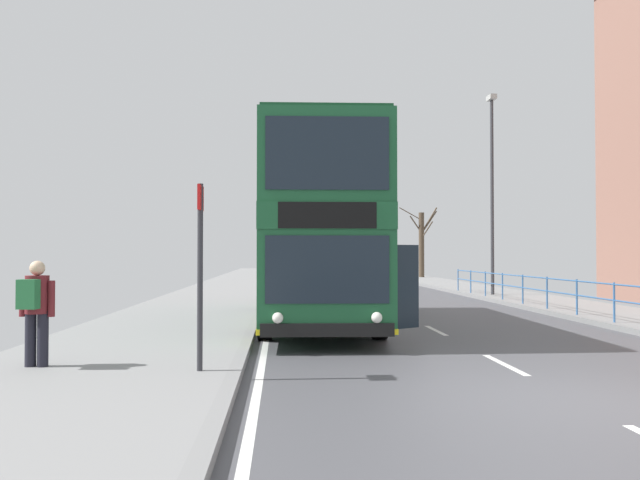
# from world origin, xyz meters

# --- Properties ---
(ground) EXTENTS (15.80, 140.00, 0.20)m
(ground) POSITION_xyz_m (-0.72, -0.00, 0.04)
(ground) COLOR #4C4C51
(double_decker_bus_main) EXTENTS (3.23, 10.27, 4.56)m
(double_decker_bus_main) POSITION_xyz_m (-2.71, 8.78, 2.38)
(double_decker_bus_main) COLOR #19512D
(double_decker_bus_main) RESTS_ON ground
(pedestrian_railing_far_kerb) EXTENTS (0.05, 22.29, 0.97)m
(pedestrian_railing_far_kerb) POSITION_xyz_m (4.45, 10.65, 0.80)
(pedestrian_railing_far_kerb) COLOR #386BA8
(pedestrian_railing_far_kerb) RESTS_ON ground
(pedestrian_with_backpack) EXTENTS (0.55, 0.55, 1.56)m
(pedestrian_with_backpack) POSITION_xyz_m (-7.25, 1.99, 1.05)
(pedestrian_with_backpack) COLOR black
(pedestrian_with_backpack) RESTS_ON ground
(bus_stop_sign_near) EXTENTS (0.08, 0.44, 2.67)m
(bus_stop_sign_near) POSITION_xyz_m (-4.79, 1.54, 1.78)
(bus_stop_sign_near) COLOR #2D2D33
(bus_stop_sign_near) RESTS_ON ground
(street_lamp_far_side) EXTENTS (0.28, 0.60, 8.26)m
(street_lamp_far_side) POSITION_xyz_m (5.07, 18.73, 4.89)
(street_lamp_far_side) COLOR #38383D
(street_lamp_far_side) RESTS_ON ground
(bare_tree_far_00) EXTENTS (2.96, 1.75, 5.11)m
(bare_tree_far_00) POSITION_xyz_m (6.52, 39.15, 2.64)
(bare_tree_far_00) COLOR #4C3D2D
(bare_tree_far_00) RESTS_ON ground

